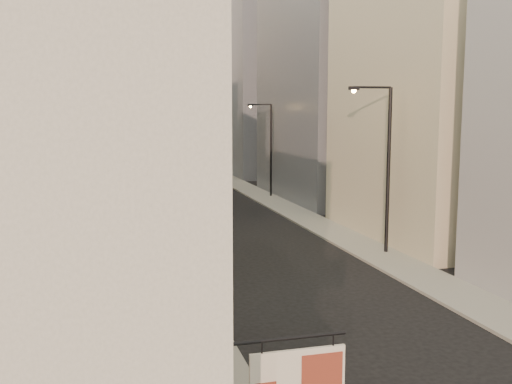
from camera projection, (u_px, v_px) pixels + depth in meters
name	position (u px, v px, depth m)	size (l,w,h in m)	color
sidewalk_left	(135.00, 197.00, 59.52)	(3.00, 140.00, 0.15)	#99978A
sidewalk_right	(255.00, 193.00, 62.82)	(3.00, 140.00, 0.15)	#99978A
near_building_left	(37.00, 217.00, 13.51)	(8.30, 23.04, 12.30)	brown
left_bldg_beige	(52.00, 124.00, 29.29)	(8.00, 12.00, 16.00)	#BAB091
left_bldg_grey	(68.00, 96.00, 44.37)	(8.00, 16.00, 20.00)	#97979D
left_bldg_tan	(79.00, 116.00, 61.82)	(8.00, 18.00, 17.00)	tan
left_bldg_wingrid	(84.00, 91.00, 80.53)	(8.00, 20.00, 24.00)	gray
right_bldg_beige	(426.00, 93.00, 38.96)	(8.00, 16.00, 20.00)	#BAB091
right_bldg_wingrid	(320.00, 71.00, 57.73)	(8.00, 20.00, 26.00)	gray
highrise	(291.00, 0.00, 84.44)	(21.00, 23.00, 51.20)	gray
clock_tower	(155.00, 61.00, 94.08)	(14.00, 14.00, 44.90)	tan
white_tower	(238.00, 47.00, 83.33)	(8.00, 8.00, 41.50)	silver
streetlamp_mid	(384.00, 160.00, 34.36)	(2.66, 0.62, 10.19)	black
streetlamp_far	(269.00, 144.00, 59.36)	(2.41, 1.15, 9.74)	black
traffic_light_left	(153.00, 182.00, 42.94)	(0.55, 0.44, 5.00)	black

